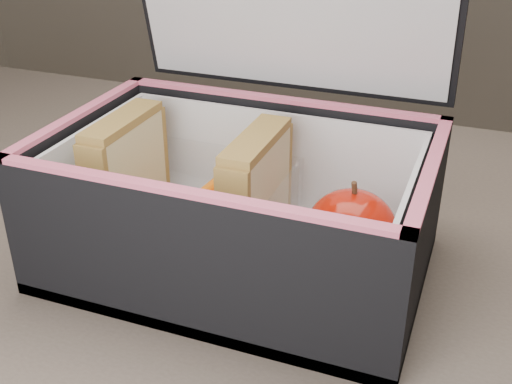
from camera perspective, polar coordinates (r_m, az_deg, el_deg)
kitchen_table at (r=0.59m, az=-4.99°, el=-14.04°), size 1.20×0.80×0.75m
lunch_bag at (r=0.50m, az=-1.31°, el=-0.22°), size 0.29×0.24×0.29m
plastic_tub at (r=0.53m, az=-5.84°, el=-1.26°), size 0.16×0.11×0.06m
sandwich_left at (r=0.54m, az=-11.39°, el=1.64°), size 0.03×0.09×0.10m
sandwich_right at (r=0.50m, az=0.01°, el=-0.36°), size 0.03×0.09×0.10m
carrot_sticks at (r=0.53m, az=-5.11°, el=-2.42°), size 0.04×0.14×0.03m
paper_napkin at (r=0.50m, az=8.28°, el=-6.98°), size 0.09×0.10×0.01m
red_apple at (r=0.48m, az=8.45°, el=-3.44°), size 0.09×0.09×0.07m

